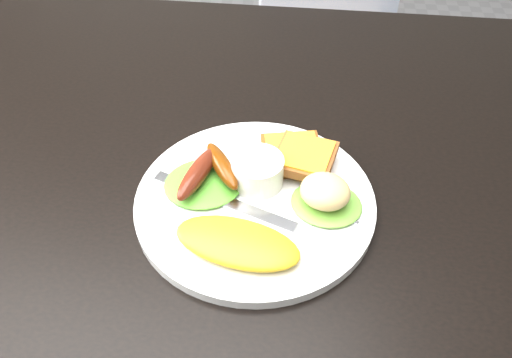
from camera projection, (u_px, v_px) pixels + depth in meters
The scene contains 13 objects.
dining_table at pixel (197, 151), 0.68m from camera, with size 1.20×0.80×0.04m, color black.
dining_chair at pixel (327, 54), 1.39m from camera, with size 0.42×0.42×0.05m, color #9D7A5B.
plate at pixel (255, 201), 0.58m from camera, with size 0.28×0.28×0.01m, color white.
lettuce_left at pixel (204, 183), 0.59m from camera, with size 0.09×0.09×0.01m, color #27821A.
lettuce_right at pixel (326, 204), 0.57m from camera, with size 0.08×0.07×0.01m, color olive.
omelette at pixel (237, 243), 0.52m from camera, with size 0.14×0.06×0.02m, color gold.
sausage_a at pixel (198, 173), 0.58m from camera, with size 0.02×0.09×0.02m, color maroon.
sausage_b at pixel (222, 166), 0.59m from camera, with size 0.02×0.09×0.02m, color #643108.
ramekin at pixel (257, 171), 0.58m from camera, with size 0.06×0.06×0.04m, color white.
toast_a at pixel (293, 154), 0.62m from camera, with size 0.07×0.07×0.01m, color brown.
toast_b at pixel (305, 157), 0.60m from camera, with size 0.07×0.07×0.01m, color #964A25.
potato_salad at pixel (325, 191), 0.55m from camera, with size 0.06×0.05×0.03m, color beige.
fork at pixel (223, 201), 0.57m from camera, with size 0.18×0.01×0.00m, color #ADAFB7.
Camera 1 is at (0.14, -0.50, 1.19)m, focal length 35.00 mm.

